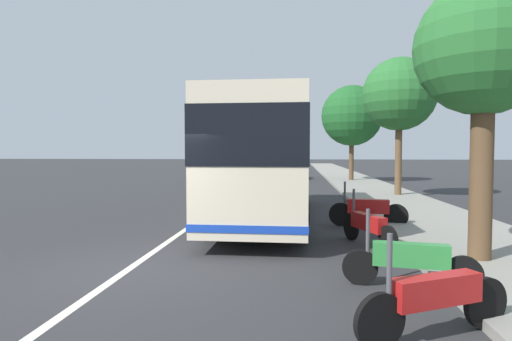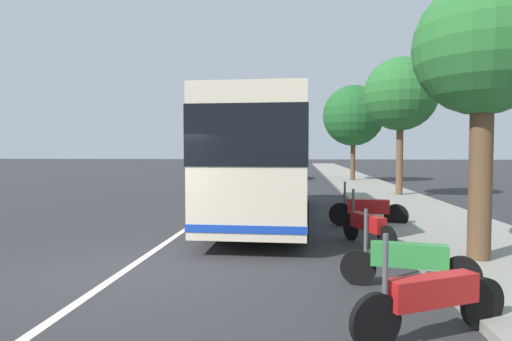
{
  "view_description": "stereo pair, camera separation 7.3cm",
  "coord_description": "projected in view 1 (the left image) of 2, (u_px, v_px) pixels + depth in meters",
  "views": [
    {
      "loc": [
        -7.19,
        -3.06,
        2.15
      ],
      "look_at": [
        5.28,
        -1.82,
        1.58
      ],
      "focal_mm": 29.31,
      "sensor_mm": 36.0,
      "label": 1
    },
    {
      "loc": [
        -7.18,
        -3.13,
        2.15
      ],
      "look_at": [
        5.28,
        -1.82,
        1.58
      ],
      "focal_mm": 29.31,
      "sensor_mm": 36.0,
      "label": 2
    }
  ],
  "objects": [
    {
      "name": "car_oncoming",
      "position": [
        287.0,
        170.0,
        33.28
      ],
      "size": [
        4.25,
        2.2,
        1.47
      ],
      "rotation": [
        0.0,
        0.0,
        0.08
      ],
      "color": "#2D7238",
      "rests_on": "ground"
    },
    {
      "name": "coach_bus",
      "position": [
        267.0,
        155.0,
        13.28
      ],
      "size": [
        10.23,
        2.62,
        3.56
      ],
      "rotation": [
        0.0,
        0.0,
        -0.01
      ],
      "color": "beige",
      "rests_on": "ground"
    },
    {
      "name": "car_behind_bus",
      "position": [
        252.0,
        165.0,
        44.23
      ],
      "size": [
        4.76,
        2.09,
        1.48
      ],
      "rotation": [
        0.0,
        0.0,
        3.08
      ],
      "color": "navy",
      "rests_on": "ground"
    },
    {
      "name": "motorcycle_angled",
      "position": [
        368.0,
        210.0,
        11.93
      ],
      "size": [
        0.35,
        2.21,
        1.29
      ],
      "rotation": [
        0.0,
        0.0,
        1.47
      ],
      "color": "black",
      "rests_on": "ground"
    },
    {
      "name": "motorcycle_mid_row",
      "position": [
        410.0,
        260.0,
        6.52
      ],
      "size": [
        0.43,
        2.08,
        1.23
      ],
      "rotation": [
        0.0,
        0.0,
        1.4
      ],
      "color": "black",
      "rests_on": "ground"
    },
    {
      "name": "motorcycle_nearest_curb",
      "position": [
        435.0,
        298.0,
        4.77
      ],
      "size": [
        1.04,
        1.98,
        1.26
      ],
      "rotation": [
        0.0,
        0.0,
        2.03
      ],
      "color": "black",
      "rests_on": "ground"
    },
    {
      "name": "motorcycle_far_end",
      "position": [
        368.0,
        226.0,
        9.42
      ],
      "size": [
        2.01,
        0.89,
        1.26
      ],
      "rotation": [
        0.0,
        0.0,
        0.39
      ],
      "color": "black",
      "rests_on": "ground"
    },
    {
      "name": "ground_plane",
      "position": [
        127.0,
        270.0,
        7.55
      ],
      "size": [
        220.0,
        220.0,
        0.0
      ],
      "primitive_type": "plane",
      "color": "#2D2D30"
    },
    {
      "name": "roadside_tree_near_camera",
      "position": [
        484.0,
        51.0,
        7.67
      ],
      "size": [
        2.51,
        2.51,
        5.33
      ],
      "color": "brown",
      "rests_on": "ground"
    },
    {
      "name": "roadside_tree_mid_block",
      "position": [
        399.0,
        95.0,
        19.34
      ],
      "size": [
        3.38,
        3.38,
        6.5
      ],
      "color": "brown",
      "rests_on": "ground"
    },
    {
      "name": "lane_divider_line",
      "position": [
        224.0,
        203.0,
        17.49
      ],
      "size": [
        110.0,
        0.16,
        0.01
      ],
      "primitive_type": "cube",
      "color": "silver",
      "rests_on": "ground"
    },
    {
      "name": "sidewalk_curb",
      "position": [
        397.0,
        203.0,
        16.79
      ],
      "size": [
        110.0,
        3.6,
        0.14
      ],
      "primitive_type": "cube",
      "color": "gray",
      "rests_on": "ground"
    },
    {
      "name": "roadside_tree_far_block",
      "position": [
        352.0,
        116.0,
        29.56
      ],
      "size": [
        4.28,
        4.28,
        6.84
      ],
      "color": "brown",
      "rests_on": "ground"
    }
  ]
}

